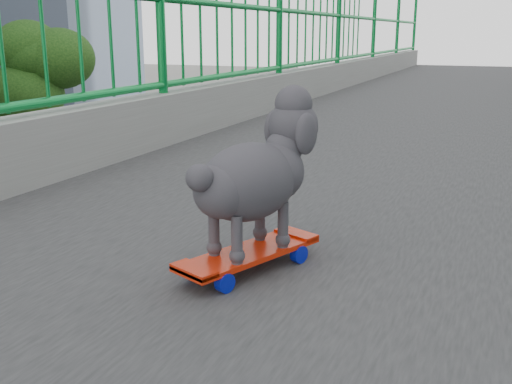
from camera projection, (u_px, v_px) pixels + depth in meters
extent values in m
cube|color=slate|center=(453.00, 294.00, 10.41)|extent=(1.20, 1.20, 6.50)
cylinder|color=#0E8336|center=(398.00, 21.00, 10.64)|extent=(0.06, 0.06, 1.10)
cylinder|color=black|center=(47.00, 136.00, 37.50)|extent=(0.44, 0.44, 2.77)
ellipsoid|color=#12330E|center=(42.00, 84.00, 36.66)|extent=(4.40, 4.40, 3.74)
cube|color=red|center=(249.00, 253.00, 1.69)|extent=(0.30, 0.48, 0.02)
cube|color=#99999E|center=(210.00, 273.00, 1.59)|extent=(0.09, 0.06, 0.02)
cylinder|color=#0815B3|center=(196.00, 270.00, 1.64)|extent=(0.04, 0.06, 0.05)
sphere|color=yellow|center=(196.00, 270.00, 1.64)|extent=(0.02, 0.02, 0.02)
cylinder|color=#0815B3|center=(225.00, 283.00, 1.56)|extent=(0.04, 0.06, 0.05)
sphere|color=yellow|center=(225.00, 283.00, 1.56)|extent=(0.02, 0.02, 0.02)
cube|color=#99999E|center=(284.00, 246.00, 1.80)|extent=(0.09, 0.06, 0.02)
cylinder|color=#0815B3|center=(270.00, 244.00, 1.84)|extent=(0.04, 0.06, 0.05)
sphere|color=yellow|center=(270.00, 244.00, 1.84)|extent=(0.02, 0.02, 0.02)
cylinder|color=#0815B3|center=(299.00, 254.00, 1.76)|extent=(0.04, 0.06, 0.05)
sphere|color=yellow|center=(299.00, 254.00, 1.76)|extent=(0.02, 0.02, 0.02)
ellipsoid|color=#333035|center=(249.00, 182.00, 1.64)|extent=(0.31, 0.37, 0.22)
sphere|color=#333035|center=(293.00, 125.00, 1.72)|extent=(0.14, 0.14, 0.14)
sphere|color=black|center=(314.00, 127.00, 1.79)|extent=(0.02, 0.02, 0.02)
sphere|color=#333035|center=(200.00, 178.00, 1.51)|extent=(0.07, 0.07, 0.07)
cylinder|color=#333035|center=(260.00, 218.00, 1.76)|extent=(0.03, 0.03, 0.13)
cylinder|color=#333035|center=(283.00, 225.00, 1.70)|extent=(0.03, 0.03, 0.13)
cylinder|color=#333035|center=(214.00, 232.00, 1.64)|extent=(0.03, 0.03, 0.13)
cylinder|color=#333035|center=(237.00, 240.00, 1.58)|extent=(0.03, 0.03, 0.13)
imported|color=gray|center=(123.00, 222.00, 22.54)|extent=(2.54, 5.51, 1.53)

